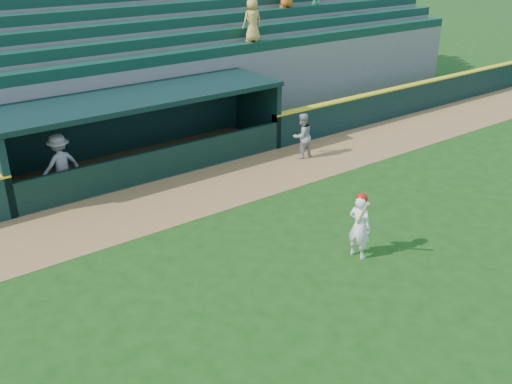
% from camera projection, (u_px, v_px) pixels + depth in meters
% --- Properties ---
extents(ground, '(120.00, 120.00, 0.00)m').
position_uv_depth(ground, '(297.00, 265.00, 13.35)').
color(ground, '#174010').
rests_on(ground, ground).
extents(warning_track, '(40.00, 3.00, 0.01)m').
position_uv_depth(warning_track, '(190.00, 195.00, 16.92)').
color(warning_track, olive).
rests_on(warning_track, ground).
extents(field_wall_right, '(15.50, 0.30, 1.20)m').
position_uv_depth(field_wall_right, '(415.00, 98.00, 24.54)').
color(field_wall_right, black).
rests_on(field_wall_right, ground).
extents(wall_stripe_right, '(15.50, 0.32, 0.06)m').
position_uv_depth(wall_stripe_right, '(417.00, 84.00, 24.28)').
color(wall_stripe_right, yellow).
rests_on(wall_stripe_right, field_wall_right).
extents(dugout_player_front, '(0.77, 0.61, 1.57)m').
position_uv_depth(dugout_player_front, '(302.00, 136.00, 19.41)').
color(dugout_player_front, '#A0A09B').
rests_on(dugout_player_front, ground).
extents(dugout_player_inside, '(1.28, 0.87, 1.84)m').
position_uv_depth(dugout_player_inside, '(60.00, 164.00, 16.68)').
color(dugout_player_inside, '#A9A9A4').
rests_on(dugout_player_inside, ground).
extents(dugout, '(9.40, 2.80, 2.46)m').
position_uv_depth(dugout, '(139.00, 125.00, 18.62)').
color(dugout, slate).
rests_on(dugout, ground).
extents(stands, '(34.50, 6.25, 7.05)m').
position_uv_depth(stands, '(83.00, 69.00, 21.53)').
color(stands, slate).
rests_on(stands, ground).
extents(batter_at_plate, '(0.55, 0.79, 1.67)m').
position_uv_depth(batter_at_plate, '(360.00, 225.00, 13.37)').
color(batter_at_plate, white).
rests_on(batter_at_plate, ground).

